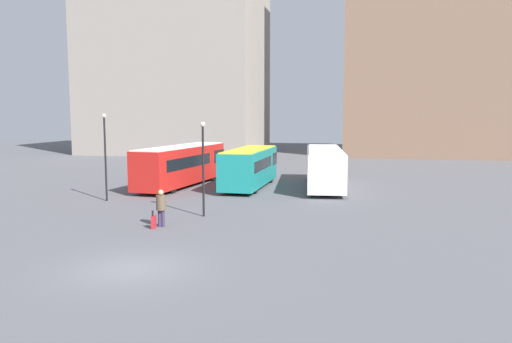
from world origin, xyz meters
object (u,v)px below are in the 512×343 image
bus_0 (182,164)px  suitcase (154,222)px  bus_2 (324,166)px  bus_1 (250,166)px  lamp_post_0 (203,161)px  lamp_post_1 (105,150)px  traveler (161,205)px

bus_0 → suitcase: 14.78m
bus_2 → bus_1: bearing=96.0°
bus_0 → lamp_post_0: lamp_post_0 is taller
lamp_post_1 → suitcase: bearing=-48.0°
bus_1 → suitcase: 14.70m
bus_0 → bus_1: (5.30, 0.30, -0.10)m
bus_0 → traveler: (3.88, -13.78, -0.60)m
suitcase → bus_1: bearing=-12.4°
bus_2 → lamp_post_0: (-5.68, -12.41, 1.44)m
bus_1 → lamp_post_1: (-7.70, -7.82, 1.69)m
bus_1 → lamp_post_0: lamp_post_0 is taller
bus_2 → traveler: (-6.97, -15.23, -0.51)m
bus_1 → suitcase: size_ratio=10.20×
bus_2 → lamp_post_0: lamp_post_0 is taller
traveler → lamp_post_1: bearing=39.1°
bus_0 → suitcase: (3.67, -14.26, -1.37)m
lamp_post_0 → suitcase: bearing=-114.4°
bus_0 → suitcase: bus_0 is taller
bus_0 → lamp_post_1: bearing=169.0°
bus_1 → lamp_post_1: bearing=136.5°
bus_1 → bus_0: bearing=94.3°
traveler → suitcase: bearing=151.1°
bus_1 → traveler: bus_1 is taller
bus_1 → suitcase: (-1.62, -14.55, -1.27)m
bus_0 → lamp_post_0: bearing=-148.0°
bus_2 → lamp_post_1: 16.09m
bus_1 → bus_2: 5.67m
bus_0 → lamp_post_1: (-2.40, -7.52, 1.59)m
bus_2 → bus_0: bearing=91.9°
bus_2 → suitcase: bus_2 is taller
bus_1 → lamp_post_0: 11.35m
bus_0 → lamp_post_1: 8.05m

